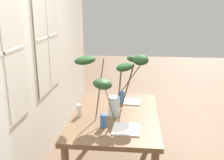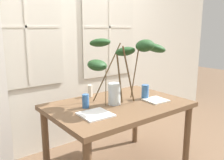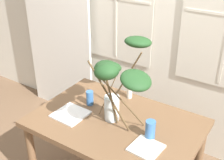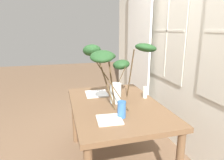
# 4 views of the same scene
# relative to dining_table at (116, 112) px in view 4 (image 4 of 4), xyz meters

# --- Properties ---
(back_wall_with_windows) EXTENTS (5.49, 0.14, 2.63)m
(back_wall_with_windows) POSITION_rel_dining_table_xyz_m (0.00, 0.95, 0.67)
(back_wall_with_windows) COLOR silver
(back_wall_with_windows) RESTS_ON ground
(curtain_sheer_side) EXTENTS (0.94, 0.03, 2.50)m
(curtain_sheer_side) POSITION_rel_dining_table_xyz_m (-1.30, 0.77, 0.60)
(curtain_sheer_side) COLOR white
(curtain_sheer_side) RESTS_ON ground
(dining_table) EXTENTS (1.34, 0.91, 0.74)m
(dining_table) POSITION_rel_dining_table_xyz_m (0.00, 0.00, 0.00)
(dining_table) COLOR brown
(dining_table) RESTS_ON ground
(vase_with_branches) EXTENTS (0.72, 0.81, 0.64)m
(vase_with_branches) POSITION_rel_dining_table_xyz_m (0.02, 0.00, 0.53)
(vase_with_branches) COLOR silver
(vase_with_branches) RESTS_ON dining_table
(drinking_glass_blue_left) EXTENTS (0.06, 0.06, 0.13)m
(drinking_glass_blue_left) POSITION_rel_dining_table_xyz_m (-0.32, 0.09, 0.16)
(drinking_glass_blue_left) COLOR #386BAD
(drinking_glass_blue_left) RESTS_ON dining_table
(drinking_glass_blue_right) EXTENTS (0.08, 0.08, 0.15)m
(drinking_glass_blue_right) POSITION_rel_dining_table_xyz_m (0.33, -0.04, 0.17)
(drinking_glass_blue_right) COLOR #386BAD
(drinking_glass_blue_right) RESTS_ON dining_table
(plate_square_left) EXTENTS (0.27, 0.27, 0.01)m
(plate_square_left) POSITION_rel_dining_table_xyz_m (-0.36, -0.13, 0.10)
(plate_square_left) COLOR white
(plate_square_left) RESTS_ON dining_table
(plate_square_right) EXTENTS (0.23, 0.23, 0.01)m
(plate_square_right) POSITION_rel_dining_table_xyz_m (0.36, -0.16, 0.10)
(plate_square_right) COLOR silver
(plate_square_right) RESTS_ON dining_table
(pillar_candle) EXTENTS (0.05, 0.05, 0.14)m
(pillar_candle) POSITION_rel_dining_table_xyz_m (-0.09, 0.37, 0.16)
(pillar_candle) COLOR silver
(pillar_candle) RESTS_ON dining_table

